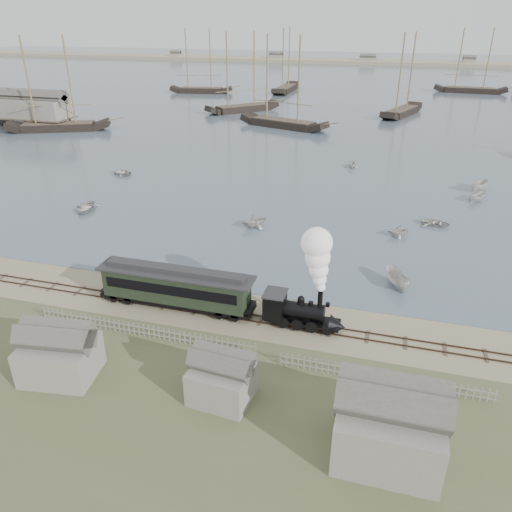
# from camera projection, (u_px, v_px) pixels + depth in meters

# --- Properties ---
(ground) EXTENTS (600.00, 600.00, 0.00)m
(ground) POSITION_uv_depth(u_px,v_px,m) (246.00, 305.00, 45.17)
(ground) COLOR tan
(ground) RESTS_ON ground
(harbor_water) EXTENTS (600.00, 336.00, 0.06)m
(harbor_water) POSITION_uv_depth(u_px,v_px,m) (376.00, 82.00, 192.00)
(harbor_water) COLOR #435360
(harbor_water) RESTS_ON ground
(rail_track) EXTENTS (120.00, 1.80, 0.16)m
(rail_track) POSITION_uv_depth(u_px,v_px,m) (239.00, 316.00, 43.42)
(rail_track) COLOR #39281F
(rail_track) RESTS_ON ground
(picket_fence_west) EXTENTS (19.00, 0.10, 1.20)m
(picket_fence_west) POSITION_uv_depth(u_px,v_px,m) (145.00, 337.00, 40.74)
(picket_fence_west) COLOR gray
(picket_fence_west) RESTS_ON ground
(picket_fence_east) EXTENTS (15.00, 0.10, 1.20)m
(picket_fence_east) POSITION_uv_depth(u_px,v_px,m) (383.00, 384.00, 35.57)
(picket_fence_east) COLOR gray
(picket_fence_east) RESTS_ON ground
(shed_left) EXTENTS (5.00, 4.00, 4.10)m
(shed_left) POSITION_uv_depth(u_px,v_px,m) (63.00, 375.00, 36.43)
(shed_left) COLOR gray
(shed_left) RESTS_ON ground
(shed_mid) EXTENTS (4.00, 3.50, 3.60)m
(shed_mid) POSITION_uv_depth(u_px,v_px,m) (223.00, 397.00, 34.30)
(shed_mid) COLOR gray
(shed_mid) RESTS_ON ground
(shed_right) EXTENTS (6.00, 5.00, 5.10)m
(shed_right) POSITION_uv_depth(u_px,v_px,m) (385.00, 455.00, 29.83)
(shed_right) COLOR gray
(shed_right) RESTS_ON ground
(far_spit) EXTENTS (500.00, 20.00, 1.80)m
(far_spit) POSITION_uv_depth(u_px,v_px,m) (387.00, 64.00, 261.12)
(far_spit) COLOR tan
(far_spit) RESTS_ON ground
(locomotive) EXTENTS (6.90, 2.58, 8.60)m
(locomotive) POSITION_uv_depth(u_px,v_px,m) (313.00, 287.00, 40.14)
(locomotive) COLOR black
(locomotive) RESTS_ON ground
(passenger_coach) EXTENTS (14.17, 2.73, 3.44)m
(passenger_coach) POSITION_uv_depth(u_px,v_px,m) (176.00, 286.00, 43.95)
(passenger_coach) COLOR black
(passenger_coach) RESTS_ON ground
(beached_dinghy) EXTENTS (3.03, 4.13, 0.83)m
(beached_dinghy) POSITION_uv_depth(u_px,v_px,m) (127.00, 283.00, 47.94)
(beached_dinghy) COLOR beige
(beached_dinghy) RESTS_ON ground
(rowboat_0) EXTENTS (5.06, 4.18, 0.91)m
(rowboat_0) POSITION_uv_depth(u_px,v_px,m) (85.00, 207.00, 66.46)
(rowboat_0) COLOR beige
(rowboat_0) RESTS_ON harbor_water
(rowboat_1) EXTENTS (4.49, 4.50, 1.80)m
(rowboat_1) POSITION_uv_depth(u_px,v_px,m) (254.00, 220.00, 61.19)
(rowboat_1) COLOR beige
(rowboat_1) RESTS_ON harbor_water
(rowboat_2) EXTENTS (4.10, 3.02, 1.49)m
(rowboat_2) POSITION_uv_depth(u_px,v_px,m) (396.00, 279.00, 47.96)
(rowboat_2) COLOR beige
(rowboat_2) RESTS_ON harbor_water
(rowboat_3) EXTENTS (3.25, 4.03, 0.74)m
(rowboat_3) POSITION_uv_depth(u_px,v_px,m) (436.00, 223.00, 61.82)
(rowboat_3) COLOR beige
(rowboat_3) RESTS_ON harbor_water
(rowboat_4) EXTENTS (3.24, 3.42, 1.42)m
(rowboat_4) POSITION_uv_depth(u_px,v_px,m) (399.00, 230.00, 58.76)
(rowboat_4) COLOR beige
(rowboat_4) RESTS_ON harbor_water
(rowboat_5) EXTENTS (3.10, 2.91, 1.20)m
(rowboat_5) POSITION_uv_depth(u_px,v_px,m) (478.00, 197.00, 69.88)
(rowboat_5) COLOR beige
(rowboat_5) RESTS_ON harbor_water
(rowboat_6) EXTENTS (3.53, 4.29, 0.77)m
(rowboat_6) POSITION_uv_depth(u_px,v_px,m) (121.00, 172.00, 81.55)
(rowboat_6) COLOR beige
(rowboat_6) RESTS_ON harbor_water
(rowboat_7) EXTENTS (2.98, 2.68, 1.40)m
(rowboat_7) POSITION_uv_depth(u_px,v_px,m) (352.00, 163.00, 85.06)
(rowboat_7) COLOR beige
(rowboat_7) RESTS_ON harbor_water
(rowboat_8) EXTENTS (4.18, 3.64, 1.57)m
(rowboat_8) POSITION_uv_depth(u_px,v_px,m) (479.00, 186.00, 73.74)
(rowboat_8) COLOR beige
(rowboat_8) RESTS_ON harbor_water
(schooner_0) EXTENTS (22.39, 14.00, 20.00)m
(schooner_0) POSITION_uv_depth(u_px,v_px,m) (51.00, 84.00, 107.94)
(schooner_0) COLOR black
(schooner_0) RESTS_ON harbor_water
(schooner_1) EXTENTS (17.81, 18.14, 20.00)m
(schooner_1) POSITION_uv_depth(u_px,v_px,m) (242.00, 72.00, 129.71)
(schooner_1) COLOR black
(schooner_1) RESTS_ON harbor_water
(schooner_2) EXTENTS (22.24, 11.84, 20.00)m
(schooner_2) POSITION_uv_depth(u_px,v_px,m) (284.00, 82.00, 111.26)
(schooner_2) COLOR black
(schooner_2) RESTS_ON harbor_water
(schooner_3) EXTENTS (11.01, 20.57, 20.00)m
(schooner_3) POSITION_uv_depth(u_px,v_px,m) (406.00, 75.00, 124.79)
(schooner_3) COLOR black
(schooner_3) RESTS_ON harbor_water
(schooner_6) EXTENTS (20.86, 7.99, 20.00)m
(schooner_6) POSITION_uv_depth(u_px,v_px,m) (200.00, 61.00, 161.28)
(schooner_6) COLOR black
(schooner_6) RESTS_ON harbor_water
(schooner_7) EXTENTS (5.39, 22.05, 20.00)m
(schooner_7) POSITION_uv_depth(u_px,v_px,m) (286.00, 60.00, 164.19)
(schooner_7) COLOR black
(schooner_7) RESTS_ON harbor_water
(schooner_8) EXTENTS (23.15, 6.61, 20.00)m
(schooner_8) POSITION_uv_depth(u_px,v_px,m) (475.00, 61.00, 161.72)
(schooner_8) COLOR black
(schooner_8) RESTS_ON harbor_water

